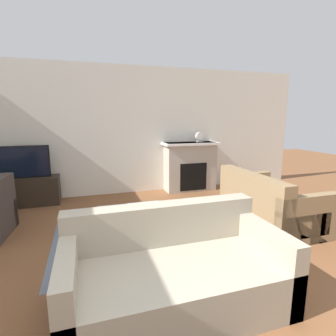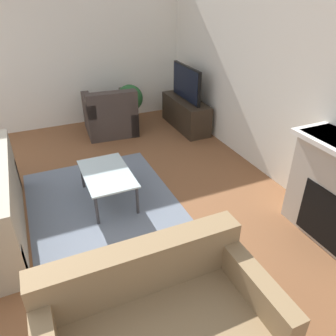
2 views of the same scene
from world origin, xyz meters
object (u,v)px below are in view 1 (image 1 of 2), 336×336
at_px(couch_loveseat, 268,206).
at_px(coffee_table, 132,212).
at_px(mantel_clock, 200,137).
at_px(tv, 21,162).
at_px(couch_sectional, 174,273).

xyz_separation_m(couch_loveseat, coffee_table, (-2.10, 0.19, 0.06)).
height_order(couch_loveseat, coffee_table, couch_loveseat).
xyz_separation_m(couch_loveseat, mantel_clock, (-0.20, 2.19, 0.92)).
xyz_separation_m(tv, couch_loveseat, (3.80, -2.10, -0.54)).
bearing_deg(mantel_clock, couch_loveseat, -84.85).
bearing_deg(tv, couch_loveseat, -28.99).
height_order(tv, couch_loveseat, tv).
height_order(couch_sectional, coffee_table, couch_sectional).
xyz_separation_m(tv, couch_sectional, (1.82, -3.35, -0.55)).
bearing_deg(tv, mantel_clock, 1.32).
xyz_separation_m(tv, coffee_table, (1.70, -1.92, -0.48)).
bearing_deg(couch_loveseat, couch_sectional, 122.34).
bearing_deg(couch_sectional, tv, 118.52).
bearing_deg(coffee_table, mantel_clock, 46.45).
bearing_deg(coffee_table, couch_loveseat, -5.09).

